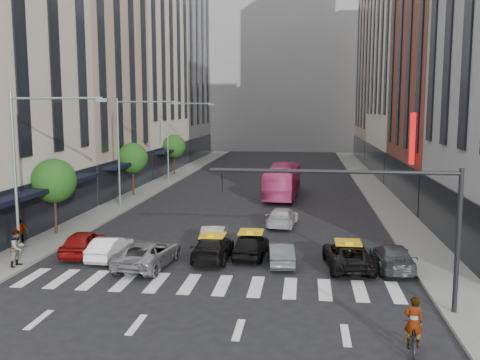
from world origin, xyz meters
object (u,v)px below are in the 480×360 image
(streetlamp_near, at_px, (31,154))
(car_white_front, at_px, (110,248))
(motorcycle, at_px, (413,340))
(bus, at_px, (283,181))
(streetlamp_far, at_px, (176,130))
(car_red, at_px, (84,243))
(taxi_center, at_px, (251,245))
(taxi_left, at_px, (213,247))
(streetlamp_mid, at_px, (129,138))
(pedestrian_near, at_px, (18,248))
(pedestrian_far, at_px, (21,232))

(streetlamp_near, relative_size, car_white_front, 2.33)
(motorcycle, bearing_deg, bus, -71.80)
(streetlamp_far, height_order, car_red, streetlamp_far)
(taxi_center, bearing_deg, car_red, 8.66)
(car_white_front, relative_size, taxi_left, 0.82)
(car_white_front, bearing_deg, taxi_left, -171.19)
(car_white_front, distance_m, taxi_left, 5.74)
(bus, bearing_deg, car_red, 67.38)
(taxi_left, height_order, taxi_center, taxi_center)
(streetlamp_far, distance_m, motorcycle, 44.91)
(taxi_left, distance_m, motorcycle, 13.65)
(motorcycle, bearing_deg, streetlamp_mid, -45.76)
(streetlamp_near, height_order, car_red, streetlamp_near)
(taxi_left, relative_size, motorcycle, 2.54)
(streetlamp_far, bearing_deg, streetlamp_mid, -90.00)
(streetlamp_far, relative_size, pedestrian_near, 4.67)
(car_red, bearing_deg, pedestrian_near, 49.34)
(car_white_front, xyz_separation_m, pedestrian_near, (-4.10, -2.36, 0.48))
(bus, bearing_deg, streetlamp_far, -32.01)
(streetlamp_far, xyz_separation_m, pedestrian_far, (-2.43, -29.20, -4.95))
(car_white_front, bearing_deg, pedestrian_far, -12.01)
(streetlamp_near, xyz_separation_m, taxi_center, (11.49, 2.51, -5.19))
(car_white_front, xyz_separation_m, taxi_left, (5.70, 0.60, 0.04))
(streetlamp_far, xyz_separation_m, pedestrian_near, (-0.36, -33.19, -4.79))
(streetlamp_far, height_order, pedestrian_far, streetlamp_far)
(taxi_left, xyz_separation_m, taxi_center, (2.04, 0.74, 0.03))
(car_red, height_order, taxi_center, car_red)
(car_red, relative_size, pedestrian_far, 2.62)
(taxi_left, height_order, pedestrian_far, pedestrian_far)
(taxi_center, height_order, pedestrian_near, pedestrian_near)
(car_red, bearing_deg, car_white_front, 158.65)
(bus, bearing_deg, pedestrian_far, 57.34)
(streetlamp_far, distance_m, bus, 15.75)
(car_white_front, relative_size, pedestrian_near, 2.00)
(motorcycle, relative_size, pedestrian_near, 0.96)
(taxi_center, bearing_deg, pedestrian_near, 21.57)
(car_white_front, bearing_deg, car_red, -16.07)
(streetlamp_mid, height_order, car_white_front, streetlamp_mid)
(bus, xyz_separation_m, pedestrian_far, (-14.79, -20.48, -0.56))
(pedestrian_far, bearing_deg, streetlamp_near, 93.38)
(streetlamp_mid, height_order, taxi_left, streetlamp_mid)
(streetlamp_mid, xyz_separation_m, motorcycle, (18.20, -24.70, -5.42))
(pedestrian_near, height_order, pedestrian_far, pedestrian_near)
(pedestrian_near, distance_m, pedestrian_far, 4.49)
(streetlamp_near, height_order, car_white_front, streetlamp_near)
(streetlamp_near, xyz_separation_m, streetlamp_far, (0.00, 32.00, 0.00))
(car_red, bearing_deg, pedestrian_far, -15.61)
(streetlamp_near, bearing_deg, pedestrian_far, 130.99)
(bus, relative_size, pedestrian_near, 5.66)
(car_red, distance_m, motorcycle, 19.31)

